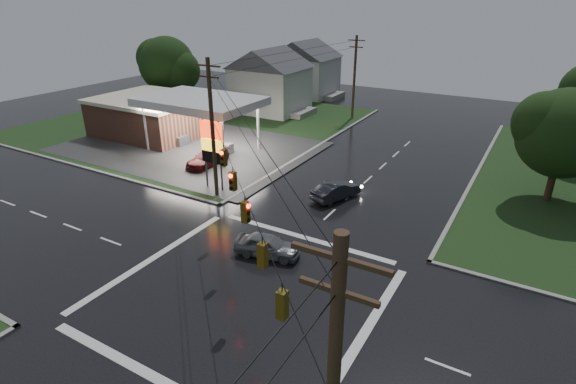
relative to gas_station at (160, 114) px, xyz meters
The scene contains 14 objects.
ground 32.46m from the gas_station, 37.50° to the right, with size 120.00×120.00×0.00m, color black.
grass_nw 6.79m from the gas_station, 92.95° to the left, with size 36.00×36.00×0.08m, color #1B3216.
gas_station is the anchor object (origin of this frame).
pylon_sign 17.81m from the gas_station, 31.22° to the right, with size 2.00×0.35×6.00m.
utility_pole_nw 19.38m from the gas_station, 32.23° to the right, with size 2.20×0.32×11.00m.
utility_pole_n 24.60m from the gas_station, 48.53° to the left, with size 2.20×0.32×10.50m.
traffic_signals 32.63m from the gas_station, 37.50° to the right, with size 26.87×26.87×1.47m.
house_near 17.07m from the gas_station, 73.83° to the left, with size 11.05×8.48×8.60m.
house_far 28.61m from the gas_station, 82.50° to the left, with size 11.05×8.48×8.60m.
tree_nw_behind 13.63m from the gas_station, 128.42° to the left, with size 8.93×7.60×10.00m.
tree_ne_near 40.00m from the gas_station, ahead, with size 7.99×6.80×8.98m.
car_north 25.62m from the gas_station, 13.24° to the right, with size 1.52×4.36×1.44m, color #202228.
car_crossing 29.42m from the gas_station, 32.67° to the right, with size 1.69×4.20×1.43m, color slate.
car_pump 12.24m from the gas_station, 24.70° to the right, with size 2.03×4.98×1.45m, color #5C1517.
Camera 1 is at (12.44, -16.63, 15.25)m, focal length 28.00 mm.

